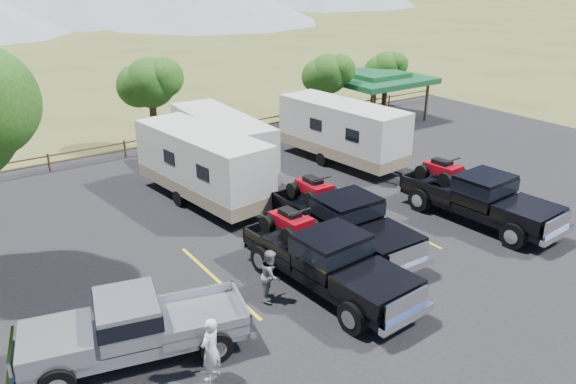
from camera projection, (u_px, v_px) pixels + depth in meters
ground at (430, 280)px, 19.06m from camera, size 320.00×320.00×0.00m
asphalt_lot at (370, 245)px, 21.33m from camera, size 44.00×34.00×0.04m
stall_lines at (353, 235)px, 22.09m from camera, size 12.12×5.50×0.01m
tree_ne_a at (328, 74)px, 35.42m from camera, size 3.11×2.92×4.76m
tree_ne_b at (386, 68)px, 39.47m from camera, size 2.77×2.59×4.27m
tree_north at (150, 83)px, 31.01m from camera, size 3.46×3.24×5.25m
rail_fence at (221, 130)px, 33.96m from camera, size 36.12×0.12×1.00m
pavilion at (375, 78)px, 37.79m from camera, size 6.20×6.20×3.22m
rig_left at (325, 258)px, 18.17m from camera, size 2.78×6.95×2.27m
rig_center at (342, 219)px, 20.90m from camera, size 2.49×6.91×2.30m
rig_right at (477, 195)px, 23.01m from camera, size 2.80×7.00×2.29m
trailer_left at (202, 166)px, 24.64m from camera, size 3.28×9.30×3.21m
trailer_center at (222, 146)px, 27.46m from camera, size 2.75×9.12×3.16m
trailer_right at (342, 132)px, 29.53m from camera, size 3.15×9.33×3.23m
pickup_silver at (135, 327)px, 14.93m from camera, size 6.48×3.37×1.86m
person_a at (211, 349)px, 14.16m from camera, size 0.77×0.66×1.79m
person_b at (271, 275)px, 17.61m from camera, size 1.04×1.05×1.71m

